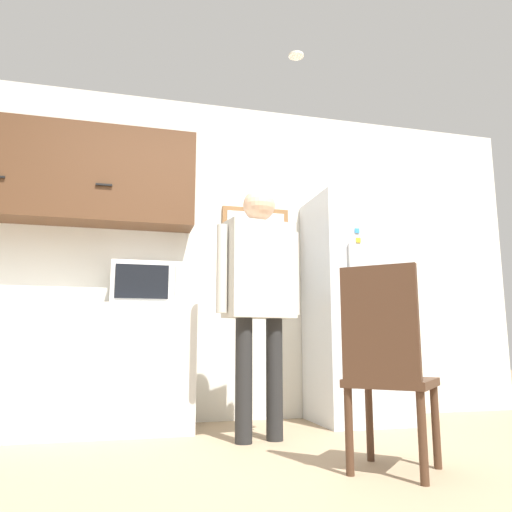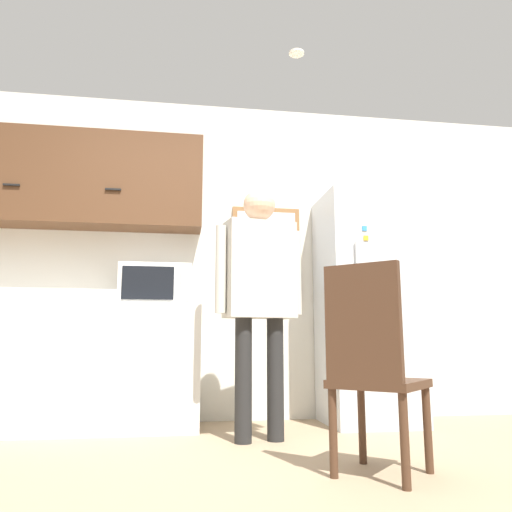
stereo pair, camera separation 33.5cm
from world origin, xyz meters
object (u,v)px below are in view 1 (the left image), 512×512
Objects in this scene: refrigerator at (355,308)px; chair at (386,361)px; microwave at (148,285)px; person at (259,283)px.

chair is (-0.56, -1.50, -0.37)m from refrigerator.
refrigerator is 1.82× the size of chair.
microwave is at bearing 178.56° from refrigerator.
microwave is 1.96m from chair.
microwave is 0.29× the size of refrigerator.
person reaches higher than microwave.
refrigerator is (0.95, 0.55, -0.11)m from person.
microwave reaches higher than chair.
refrigerator reaches higher than chair.
person is at bearing -24.01° from chair.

